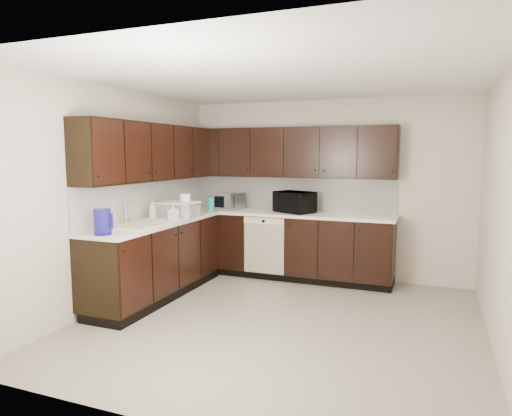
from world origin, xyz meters
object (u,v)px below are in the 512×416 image
Objects in this scene: storage_bin at (177,210)px; blue_pitcher at (102,222)px; microwave at (294,202)px; toaster_oven at (229,201)px; sink at (142,230)px.

storage_bin is 1.86× the size of blue_pitcher.
storage_bin is at bearing -116.49° from microwave.
toaster_oven is 0.80× the size of storage_bin.
toaster_oven is at bearing 78.76° from sink.
storage_bin is (0.07, 0.68, 0.16)m from sink.
blue_pitcher is (-0.31, -2.36, 0.01)m from toaster_oven.
blue_pitcher is at bearing -87.68° from sink.
microwave is 2.71m from blue_pitcher.
blue_pitcher is (0.03, -0.69, 0.19)m from sink.
storage_bin is (-0.27, -1.00, -0.03)m from toaster_oven.
sink is 1.72m from toaster_oven.
microwave is at bearing 23.36° from toaster_oven.
blue_pitcher reaches higher than toaster_oven.
microwave is 1.34× the size of toaster_oven.
blue_pitcher is at bearing -91.63° from storage_bin.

